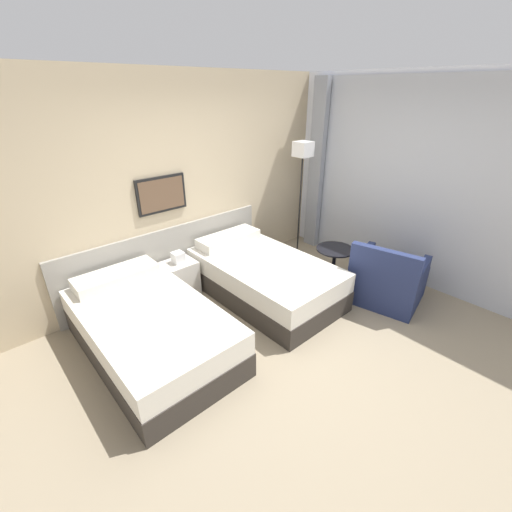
{
  "coord_description": "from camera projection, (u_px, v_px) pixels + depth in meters",
  "views": [
    {
      "loc": [
        -2.27,
        -1.92,
        2.49
      ],
      "look_at": [
        0.2,
        0.82,
        0.66
      ],
      "focal_mm": 24.0,
      "sensor_mm": 36.0,
      "label": 1
    }
  ],
  "objects": [
    {
      "name": "wall_headboard",
      "position": [
        186.0,
        189.0,
        4.43
      ],
      "size": [
        10.0,
        0.1,
        2.7
      ],
      "color": "#C6B28E",
      "rests_on": "ground_plane"
    },
    {
      "name": "side_table",
      "position": [
        334.0,
        259.0,
        4.67
      ],
      "size": [
        0.51,
        0.51,
        0.54
      ],
      "color": "black",
      "rests_on": "ground_plane"
    },
    {
      "name": "floor_lamp",
      "position": [
        302.0,
        162.0,
        5.02
      ],
      "size": [
        0.24,
        0.24,
        1.79
      ],
      "color": "black",
      "rests_on": "ground_plane"
    },
    {
      "name": "wall_window",
      "position": [
        429.0,
        187.0,
        4.38
      ],
      "size": [
        0.21,
        4.4,
        2.7
      ],
      "color": "white",
      "rests_on": "ground_plane"
    },
    {
      "name": "ground_plane",
      "position": [
        293.0,
        341.0,
        3.74
      ],
      "size": [
        16.0,
        16.0,
        0.0
      ],
      "primitive_type": "plane",
      "color": "gray"
    },
    {
      "name": "armchair",
      "position": [
        387.0,
        281.0,
        4.35
      ],
      "size": [
        0.95,
        0.96,
        0.83
      ],
      "rotation": [
        0.0,
        0.0,
        1.79
      ],
      "color": "navy",
      "rests_on": "ground_plane"
    },
    {
      "name": "bed_near_door",
      "position": [
        150.0,
        329.0,
        3.5
      ],
      "size": [
        1.13,
        1.96,
        0.64
      ],
      "color": "#332D28",
      "rests_on": "ground_plane"
    },
    {
      "name": "nightstand",
      "position": [
        180.0,
        277.0,
        4.49
      ],
      "size": [
        0.4,
        0.35,
        0.61
      ],
      "color": "beige",
      "rests_on": "ground_plane"
    },
    {
      "name": "bed_near_window",
      "position": [
        264.0,
        277.0,
        4.46
      ],
      "size": [
        1.13,
        1.96,
        0.64
      ],
      "color": "#332D28",
      "rests_on": "ground_plane"
    }
  ]
}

